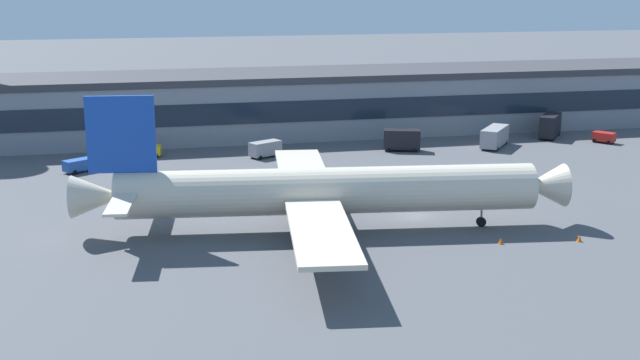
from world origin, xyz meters
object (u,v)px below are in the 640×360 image
object	(u,v)px
crew_van	(266,148)
traffic_cone_1	(501,241)
baggage_tug	(604,137)
fuel_truck	(495,136)
belt_loader	(86,163)
airliner	(320,191)
catering_truck	(550,125)
stair_truck	(401,139)
follow_me_car	(147,150)
traffic_cone_0	(331,258)
traffic_cone_2	(579,238)

from	to	relation	value
crew_van	traffic_cone_1	xyz separation A→B (m)	(18.01, -48.99, -1.12)
baggage_tug	fuel_truck	world-z (taller)	fuel_truck
baggage_tug	belt_loader	size ratio (longest dim) A/B	0.63
airliner	baggage_tug	bearing A→B (deg)	32.94
catering_truck	traffic_cone_1	xyz separation A→B (m)	(-34.30, -53.92, -1.95)
airliner	catering_truck	world-z (taller)	airliner
airliner	catering_truck	bearing A→B (deg)	40.62
stair_truck	follow_me_car	bearing A→B (deg)	173.92
traffic_cone_0	traffic_cone_1	distance (m)	19.29
traffic_cone_0	traffic_cone_2	distance (m)	28.02
airliner	catering_truck	distance (m)	69.17
stair_truck	traffic_cone_2	size ratio (longest dim) A/B	8.72
airliner	stair_truck	xyz separation A→B (m)	(22.83, 39.90, -2.73)
stair_truck	crew_van	distance (m)	22.67
traffic_cone_2	traffic_cone_1	bearing A→B (deg)	172.71
crew_van	airliner	bearing A→B (deg)	-90.24
airliner	traffic_cone_0	distance (m)	11.08
traffic_cone_2	crew_van	bearing A→B (deg)	118.12
follow_me_car	traffic_cone_2	xyz separation A→B (m)	(45.27, -54.32, -0.72)
fuel_truck	traffic_cone_1	size ratio (longest dim) A/B	12.14
follow_me_car	crew_van	distance (m)	18.97
airliner	crew_van	size ratio (longest dim) A/B	9.99
airliner	crew_van	bearing A→B (deg)	89.76
follow_me_car	fuel_truck	distance (m)	57.87
fuel_truck	traffic_cone_1	world-z (taller)	fuel_truck
fuel_truck	stair_truck	xyz separation A→B (m)	(-16.52, 0.35, 0.10)
crew_van	catering_truck	distance (m)	52.55
baggage_tug	follow_me_car	size ratio (longest dim) A/B	0.88
catering_truck	stair_truck	bearing A→B (deg)	-170.24
traffic_cone_0	airliner	bearing A→B (deg)	83.93
belt_loader	crew_van	size ratio (longest dim) A/B	1.15
fuel_truck	traffic_cone_2	bearing A→B (deg)	-104.04
catering_truck	baggage_tug	bearing A→B (deg)	-43.90
baggage_tug	traffic_cone_2	bearing A→B (deg)	-123.74
airliner	follow_me_car	distance (m)	48.06
baggage_tug	airliner	bearing A→B (deg)	-147.06
crew_van	follow_me_car	bearing A→B (deg)	167.17
belt_loader	traffic_cone_1	world-z (taller)	belt_loader
baggage_tug	stair_truck	size ratio (longest dim) A/B	0.63
catering_truck	traffic_cone_2	size ratio (longest dim) A/B	9.80
traffic_cone_2	follow_me_car	bearing A→B (deg)	129.81
airliner	traffic_cone_2	size ratio (longest dim) A/B	75.79
baggage_tug	traffic_cone_0	distance (m)	77.48
crew_van	traffic_cone_2	size ratio (longest dim) A/B	7.59
baggage_tug	belt_loader	world-z (taller)	belt_loader
airliner	catering_truck	xyz separation A→B (m)	(52.47, 45.00, -2.41)
traffic_cone_1	baggage_tug	bearing A→B (deg)	49.01
follow_me_car	traffic_cone_2	world-z (taller)	follow_me_car
catering_truck	traffic_cone_1	size ratio (longest dim) A/B	10.62
fuel_truck	traffic_cone_0	size ratio (longest dim) A/B	12.55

